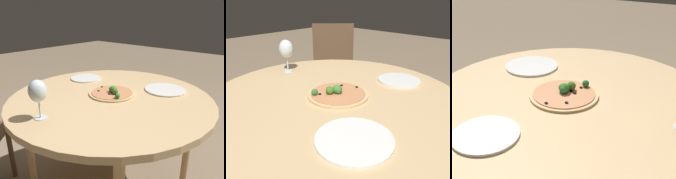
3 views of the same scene
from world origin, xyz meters
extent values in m
cylinder|color=tan|center=(0.00, 0.00, 0.71)|extent=(1.23, 1.23, 0.04)
cylinder|color=tan|center=(-0.38, -0.38, 0.35)|extent=(0.05, 0.05, 0.69)
cylinder|color=tan|center=(0.38, -0.38, 0.35)|extent=(0.05, 0.05, 0.69)
cylinder|color=tan|center=(0.02, 0.01, 0.73)|extent=(0.29, 0.29, 0.01)
cylinder|color=tan|center=(0.02, 0.01, 0.74)|extent=(0.26, 0.26, 0.00)
sphere|color=#2E7D37|center=(0.02, 0.01, 0.76)|extent=(0.03, 0.03, 0.03)
sphere|color=#2D762B|center=(0.03, 0.00, 0.76)|extent=(0.03, 0.03, 0.03)
sphere|color=#3F7025|center=(0.01, -0.03, 0.76)|extent=(0.04, 0.04, 0.04)
sphere|color=#2D712F|center=(-0.04, -0.09, 0.76)|extent=(0.03, 0.03, 0.03)
sphere|color=#3F7337|center=(0.03, 0.00, 0.76)|extent=(0.04, 0.04, 0.04)
sphere|color=#36842B|center=(0.02, 0.00, 0.76)|extent=(0.04, 0.04, 0.04)
cylinder|color=black|center=(-0.02, -0.01, 0.74)|extent=(0.01, 0.01, 0.00)
cylinder|color=black|center=(-0.02, 0.08, 0.74)|extent=(0.01, 0.01, 0.00)
cylinder|color=black|center=(0.05, 0.12, 0.74)|extent=(0.01, 0.01, 0.00)
cylinder|color=black|center=(0.00, -0.02, 0.74)|extent=(0.01, 0.01, 0.00)
cylinder|color=black|center=(-0.02, -0.07, 0.74)|extent=(0.01, 0.01, 0.00)
cylinder|color=silver|center=(0.30, -0.21, 0.73)|extent=(0.26, 0.26, 0.01)
cylinder|color=silver|center=(0.14, 0.38, 0.73)|extent=(0.23, 0.23, 0.01)
camera|label=1|loc=(-0.95, -0.84, 1.22)|focal=35.00mm
camera|label=2|loc=(0.67, -0.68, 1.17)|focal=35.00mm
camera|label=3|loc=(-0.46, 1.05, 1.33)|focal=50.00mm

